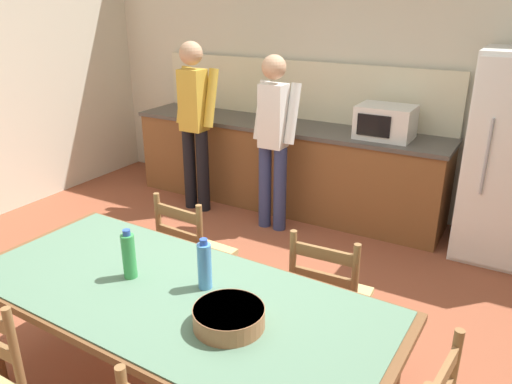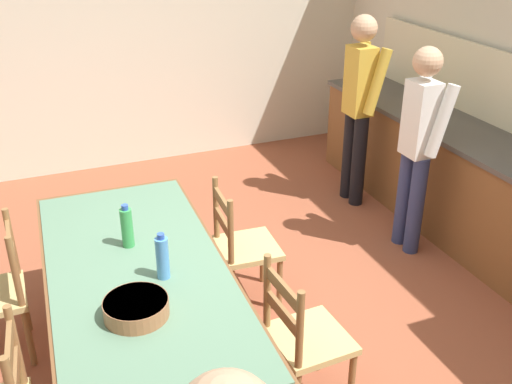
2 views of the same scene
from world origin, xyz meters
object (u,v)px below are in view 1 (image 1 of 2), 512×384
microwave (385,122)px  serving_bowl (229,316)px  bottle_off_centre (205,265)px  person_at_sink (194,119)px  person_at_counter (274,135)px  chair_side_far_left (194,256)px  bottle_near_centre (129,255)px  chair_side_far_right (329,299)px  dining_table (173,304)px

microwave → serving_bowl: (0.19, -2.92, -0.25)m
serving_bowl → microwave: bearing=93.7°
microwave → bottle_off_centre: 2.72m
person_at_sink → person_at_counter: (0.91, -0.02, -0.04)m
bottle_off_centre → chair_side_far_left: size_ratio=0.30×
serving_bowl → bottle_off_centre: bearing=143.2°
microwave → bottle_off_centre: microwave is taller
chair_side_far_left → person_at_counter: person_at_counter is taller
microwave → bottle_near_centre: (-0.48, -2.82, -0.17)m
bottle_near_centre → chair_side_far_right: bottle_near_centre is taller
chair_side_far_left → serving_bowl: bearing=138.2°
person_at_counter → serving_bowl: bearing=-156.1°
serving_bowl → person_at_sink: (-1.98, 2.42, 0.17)m
microwave → chair_side_far_right: microwave is taller
bottle_near_centre → person_at_sink: (-1.31, 2.32, 0.09)m
bottle_near_centre → person_at_sink: bearing=119.3°
person_at_sink → person_at_counter: size_ratio=1.05×
chair_side_far_right → person_at_sink: bearing=-39.3°
bottle_near_centre → microwave: bearing=80.3°
chair_side_far_left → bottle_near_centre: bearing=107.9°
serving_bowl → person_at_counter: size_ratio=0.19×
bottle_near_centre → person_at_counter: 2.34m
chair_side_far_left → person_at_counter: size_ratio=0.55×
serving_bowl → chair_side_far_left: size_ratio=0.35×
microwave → person_at_counter: (-0.88, -0.52, -0.12)m
bottle_near_centre → serving_bowl: 0.68m
dining_table → chair_side_far_right: (0.53, 0.77, -0.24)m
bottle_off_centre → person_at_sink: bearing=127.5°
microwave → chair_side_far_right: bearing=-81.0°
bottle_off_centre → chair_side_far_right: (0.41, 0.65, -0.43)m
bottle_off_centre → chair_side_far_right: bearing=57.4°
bottle_near_centre → serving_bowl: size_ratio=0.84×
bottle_near_centre → bottle_off_centre: bearing=15.7°
serving_bowl → chair_side_far_right: bearing=80.7°
dining_table → person_at_counter: bearing=106.2°
microwave → chair_side_far_left: (-0.69, -2.03, -0.61)m
chair_side_far_left → bottle_off_centre: bearing=134.9°
microwave → bottle_off_centre: (-0.09, -2.71, -0.17)m
serving_bowl → person_at_counter: person_at_counter is taller
bottle_near_centre → chair_side_far_right: (0.81, 0.76, -0.43)m
chair_side_far_right → person_at_counter: 2.02m
bottle_near_centre → person_at_sink: size_ratio=0.16×
microwave → person_at_sink: bearing=-164.4°
dining_table → person_at_counter: size_ratio=1.38×
bottle_near_centre → person_at_counter: bearing=99.7°
dining_table → person_at_sink: person_at_sink is taller
bottle_off_centre → serving_bowl: (0.27, -0.21, -0.07)m
bottle_near_centre → chair_side_far_left: bearing=104.3°
person_at_counter → bottle_near_centre: bearing=-170.3°
chair_side_far_right → chair_side_far_left: bearing=-4.6°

